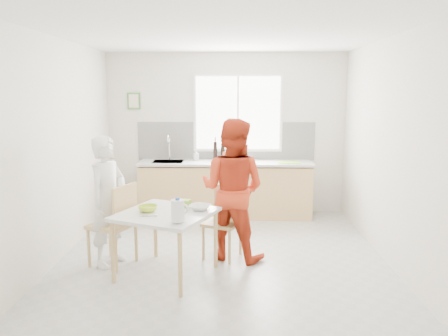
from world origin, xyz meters
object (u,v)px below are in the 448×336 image
object	(u,v)px
bowl_white	(200,207)
wine_bottle_b	(223,152)
person_white	(108,201)
milk_jug	(178,210)
chair_far	(224,218)
dining_table	(166,219)
person_red	(232,189)
wine_bottle_a	(215,151)
chair_left	(117,221)
bowl_green	(148,209)

from	to	relation	value
bowl_white	wine_bottle_b	bearing A→B (deg)	85.26
person_white	milk_jug	size ratio (longest dim) A/B	6.40
chair_far	bowl_white	world-z (taller)	chair_far
dining_table	milk_jug	distance (m)	0.47
person_white	milk_jug	bearing A→B (deg)	-104.09
chair_far	person_red	xyz separation A→B (m)	(0.10, -0.06, 0.38)
dining_table	person_white	xyz separation A→B (m)	(-0.73, 0.30, 0.12)
person_white	wine_bottle_a	world-z (taller)	person_white
chair_far	milk_jug	bearing A→B (deg)	-91.39
person_red	milk_jug	xyz separation A→B (m)	(-0.55, -0.94, -0.01)
person_red	wine_bottle_a	size ratio (longest dim) A/B	5.43
wine_bottle_a	wine_bottle_b	size ratio (longest dim) A/B	1.07
wine_bottle_b	chair_left	bearing A→B (deg)	-118.20
person_red	chair_far	bearing A→B (deg)	-8.72
chair_far	bowl_white	xyz separation A→B (m)	(-0.27, -0.50, 0.27)
chair_left	bowl_green	size ratio (longest dim) A/B	4.59
wine_bottle_b	chair_far	bearing A→B (deg)	-87.88
person_white	wine_bottle_a	distance (m)	2.53
dining_table	person_white	bearing A→B (deg)	157.26
wine_bottle_b	dining_table	bearing A→B (deg)	-102.91
chair_left	wine_bottle_b	bearing A→B (deg)	174.54
milk_jug	wine_bottle_a	size ratio (longest dim) A/B	0.76
dining_table	person_red	distance (m)	0.95
person_red	bowl_green	world-z (taller)	person_red
chair_far	dining_table	bearing A→B (deg)	-113.18
person_red	bowl_green	xyz separation A→B (m)	(-0.94, -0.53, -0.11)
dining_table	person_red	bearing A→B (deg)	37.01
person_red	milk_jug	world-z (taller)	person_red
person_white	chair_left	bearing A→B (deg)	-90.00
person_red	bowl_green	size ratio (longest dim) A/B	8.07
person_white	dining_table	bearing A→B (deg)	-90.00
person_red	wine_bottle_a	bearing A→B (deg)	-58.70
dining_table	person_white	world-z (taller)	person_white
dining_table	person_red	xyz separation A→B (m)	(0.74, 0.56, 0.22)
chair_far	person_red	bearing A→B (deg)	-8.72
dining_table	bowl_white	bearing A→B (deg)	17.07
person_white	wine_bottle_a	size ratio (longest dim) A/B	4.85
bowl_white	person_white	bearing A→B (deg)	170.22
wine_bottle_a	bowl_green	bearing A→B (deg)	-104.52
person_white	wine_bottle_a	bearing A→B (deg)	-4.98
wine_bottle_b	milk_jug	bearing A→B (deg)	-97.53
dining_table	wine_bottle_b	distance (m)	2.58
bowl_white	milk_jug	xyz separation A→B (m)	(-0.18, -0.50, 0.10)
chair_left	wine_bottle_b	world-z (taller)	wine_bottle_b
chair_left	person_white	xyz separation A→B (m)	(-0.10, 0.04, 0.23)
chair_left	wine_bottle_a	size ratio (longest dim) A/B	3.09
person_red	wine_bottle_b	distance (m)	1.95
dining_table	bowl_green	xyz separation A→B (m)	(-0.20, 0.03, 0.11)
dining_table	bowl_white	world-z (taller)	bowl_white
chair_far	bowl_green	world-z (taller)	chair_far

